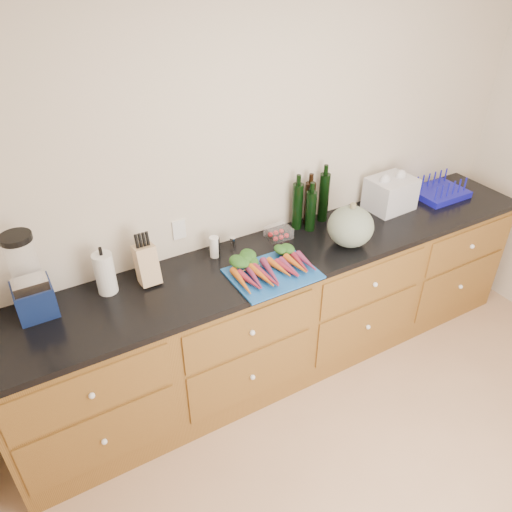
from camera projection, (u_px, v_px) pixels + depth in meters
ground at (415, 511)px, 2.68m from camera, size 4.00×4.00×0.00m
wall_back at (263, 179)px, 3.13m from camera, size 4.10×0.05×2.60m
cabinets at (287, 312)px, 3.37m from camera, size 3.60×0.64×0.90m
countertop at (290, 254)px, 3.11m from camera, size 3.64×0.62×0.04m
cutting_board at (273, 274)px, 2.89m from camera, size 0.49×0.38×0.01m
carrots at (269, 265)px, 2.90m from camera, size 0.45×0.33×0.06m
squash at (351, 226)px, 3.09m from camera, size 0.29×0.29×0.26m
blender_appliance at (29, 281)px, 2.49m from camera, size 0.19×0.19×0.47m
paper_towel at (105, 273)px, 2.69m from camera, size 0.11×0.11×0.24m
knife_block at (147, 264)px, 2.78m from camera, size 0.11×0.11×0.22m
grinder_salt at (214, 247)px, 3.01m from camera, size 0.06×0.06×0.13m
grinder_pepper at (216, 247)px, 3.02m from camera, size 0.05×0.05×0.13m
canister_chrome at (233, 244)px, 3.07m from camera, size 0.04×0.04×0.10m
tomato_box at (279, 233)px, 3.21m from camera, size 0.16×0.12×0.07m
bottles at (311, 204)px, 3.28m from camera, size 0.28×0.14×0.34m
grocery_bag at (390, 194)px, 3.50m from camera, size 0.32×0.26×0.23m
dish_rack at (439, 191)px, 3.70m from camera, size 0.37×0.30×0.15m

